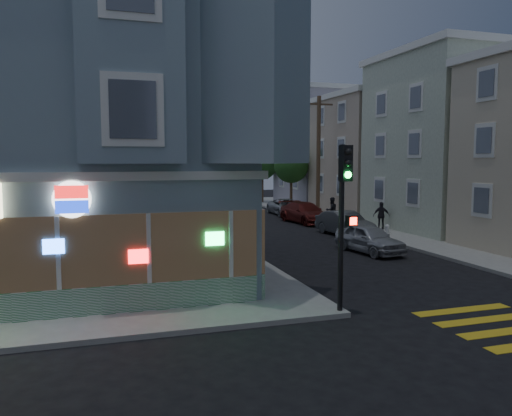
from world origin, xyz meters
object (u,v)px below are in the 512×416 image
utility_pole (318,155)px  pedestrian_a (332,210)px  parked_car_b (345,224)px  street_tree_far (262,165)px  parked_car_a (369,239)px  street_tree_near (291,166)px  parked_car_c (305,213)px  pedestrian_b (381,216)px  parked_car_d (286,207)px  fire_hydrant (387,231)px  traffic_signal (344,200)px

utility_pole → pedestrian_a: utility_pole is taller
utility_pole → parked_car_b: 9.36m
street_tree_far → parked_car_a: size_ratio=1.32×
parked_car_b → street_tree_near: bearing=75.2°
street_tree_near → parked_car_c: (-2.07, -7.98, -3.21)m
utility_pole → street_tree_far: utility_pole is taller
pedestrian_b → parked_car_d: pedestrian_b is taller
parked_car_a → parked_car_c: (1.53, 11.40, 0.04)m
utility_pole → fire_hydrant: 11.47m
street_tree_near → pedestrian_a: street_tree_near is taller
utility_pole → fire_hydrant: size_ratio=11.48×
utility_pole → street_tree_near: bearing=88.1°
parked_car_a → parked_car_c: 11.50m
parked_car_c → parked_car_d: parked_car_c is taller
parked_car_b → parked_car_c: bearing=82.8°
pedestrian_b → parked_car_a: pedestrian_b is taller
pedestrian_b → utility_pole: bearing=-57.3°
pedestrian_a → parked_car_a: size_ratio=0.44×
pedestrian_b → parked_car_c: (-2.87, 5.29, -0.27)m
parked_car_c → fire_hydrant: bearing=-89.0°
utility_pole → street_tree_near: size_ratio=1.70×
street_tree_near → parked_car_d: (-1.50, -2.78, -3.29)m
parked_car_c → parked_car_a: bearing=-104.4°
street_tree_near → traffic_signal: size_ratio=1.12×
parked_car_b → street_tree_far: bearing=78.3°
pedestrian_b → parked_car_b: (-3.00, -0.91, -0.28)m
street_tree_near → parked_car_b: (-2.20, -14.18, -3.21)m
traffic_signal → street_tree_near: bearing=66.5°
fire_hydrant → parked_car_a: bearing=-134.5°
parked_car_d → traffic_signal: bearing=-105.1°
parked_car_c → traffic_signal: 21.30m
utility_pole → parked_car_c: utility_pole is taller
pedestrian_a → utility_pole: bearing=-104.5°
street_tree_far → parked_car_a: (-3.60, -27.38, -3.25)m
utility_pole → pedestrian_b: (1.00, -7.28, -3.80)m
street_tree_far → pedestrian_b: 21.49m
parked_car_b → utility_pole: bearing=70.2°
parked_car_a → parked_car_c: parked_car_c is taller
parked_car_b → parked_car_d: bearing=80.5°
pedestrian_a → traffic_signal: bearing=60.8°
street_tree_far → parked_car_c: (-2.07, -15.98, -3.21)m
parked_car_c → parked_car_d: bearing=76.9°
pedestrian_b → parked_car_b: 3.15m
parked_car_d → parked_car_a: bearing=-94.8°
street_tree_near → street_tree_far: same height
parked_car_a → traffic_signal: traffic_signal is taller
pedestrian_a → traffic_signal: traffic_signal is taller
street_tree_near → parked_car_a: size_ratio=1.32×
parked_car_c → fire_hydrant: (1.17, -8.65, -0.17)m
parked_car_d → fire_hydrant: (0.60, -13.85, -0.09)m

